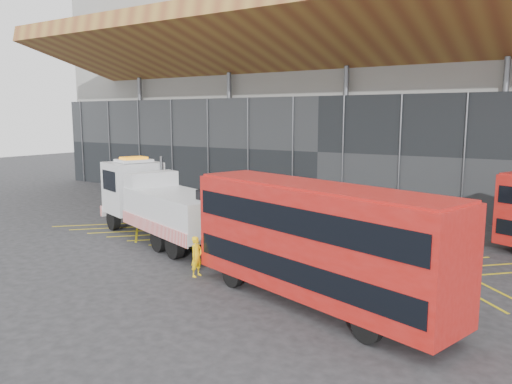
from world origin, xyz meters
The scene contains 6 objects.
ground_plane centered at (0.00, 0.00, 0.00)m, with size 120.00×120.00×0.00m, color #252527.
road_markings centered at (4.80, 0.00, 0.01)m, with size 26.36×7.16×0.01m.
construction_building centered at (1.92, 18.40, 8.98)m, with size 55.00×23.97×18.00m.
recovery_truck centered at (-0.78, -2.21, 1.99)m, with size 12.14×6.36×4.30m.
bus_towed centered at (10.47, -6.29, 2.37)m, with size 10.73×5.32×4.27m.
worker centered at (4.96, -6.08, 0.84)m, with size 0.61×0.40×1.68m, color yellow.
Camera 1 is at (17.82, -21.50, 6.57)m, focal length 35.00 mm.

